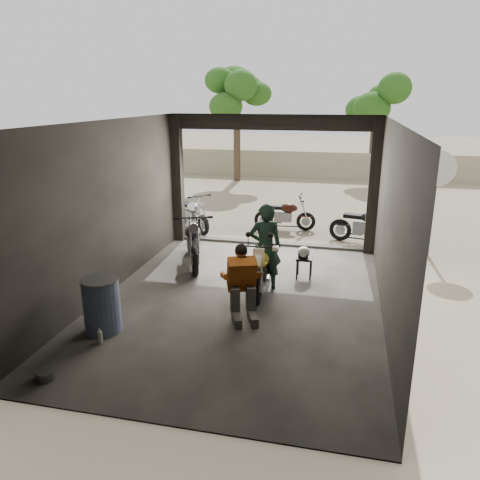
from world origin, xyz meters
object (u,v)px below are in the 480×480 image
at_px(main_bike, 262,265).
at_px(helmet, 304,252).
at_px(oil_drum, 102,306).
at_px(sign_post, 435,185).
at_px(stool, 304,261).
at_px(outside_bike_b, 285,212).
at_px(mechanic, 243,285).
at_px(outside_bike_a, 192,211).
at_px(rider, 265,247).
at_px(left_bike, 193,238).
at_px(outside_bike_c, 366,223).

xyz_separation_m(main_bike, helmet, (0.71, 0.82, 0.03)).
height_order(helmet, oil_drum, oil_drum).
bearing_deg(sign_post, stool, -131.73).
distance_m(outside_bike_b, mechanic, 5.63).
height_order(main_bike, oil_drum, main_bike).
bearing_deg(stool, helmet, -121.54).
bearing_deg(sign_post, helmet, -131.53).
relative_size(outside_bike_b, helmet, 5.61).
bearing_deg(outside_bike_a, outside_bike_b, -33.40).
xyz_separation_m(main_bike, rider, (0.04, 0.12, 0.31)).
height_order(left_bike, outside_bike_b, left_bike).
relative_size(outside_bike_a, mechanic, 1.29).
height_order(main_bike, left_bike, left_bike).
distance_m(main_bike, oil_drum, 3.05).
bearing_deg(rider, stool, -149.22).
bearing_deg(main_bike, rider, 67.48).
distance_m(main_bike, rider, 0.34).
bearing_deg(oil_drum, outside_bike_b, 73.00).
bearing_deg(stool, oil_drum, -133.83).
bearing_deg(oil_drum, sign_post, 42.66).
bearing_deg(rider, outside_bike_a, -69.38).
xyz_separation_m(outside_bike_b, outside_bike_c, (2.17, -0.84, 0.04)).
relative_size(outside_bike_b, outside_bike_c, 0.92).
relative_size(rider, sign_post, 0.69).
distance_m(outside_bike_b, sign_post, 4.02).
height_order(outside_bike_c, stool, outside_bike_c).
bearing_deg(helmet, left_bike, 164.23).
distance_m(mechanic, stool, 2.25).
height_order(mechanic, stool, mechanic).
relative_size(outside_bike_b, oil_drum, 1.68).
distance_m(outside_bike_c, oil_drum, 7.07).
relative_size(mechanic, sign_post, 0.50).
relative_size(main_bike, sign_post, 0.66).
distance_m(rider, oil_drum, 3.19).
relative_size(main_bike, outside_bike_a, 1.03).
bearing_deg(outside_bike_b, outside_bike_c, -114.34).
distance_m(main_bike, outside_bike_c, 4.08).
bearing_deg(stool, outside_bike_a, 138.90).
distance_m(main_bike, sign_post, 4.69).
relative_size(main_bike, mechanic, 1.32).
relative_size(outside_bike_c, stool, 3.58).
distance_m(left_bike, rider, 2.09).
bearing_deg(oil_drum, main_bike, 45.06).
distance_m(helmet, sign_post, 3.65).
relative_size(left_bike, outside_bike_c, 1.12).
bearing_deg(oil_drum, helmet, 46.07).
bearing_deg(left_bike, rider, -51.26).
relative_size(left_bike, oil_drum, 2.05).
distance_m(outside_bike_c, sign_post, 1.89).
relative_size(stool, helmet, 1.71).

